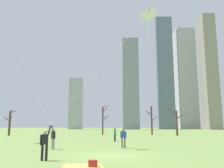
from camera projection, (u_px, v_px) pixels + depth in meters
ground_plane at (112, 156)px, 14.92m from camera, size 400.00×400.00×0.00m
kite_flyer_foreground_right_yellow at (3, 107)px, 18.19m from camera, size 3.97×4.17×16.01m
kite_flyer_foreground_left_white at (66, 118)px, 13.61m from camera, size 6.87×1.95×9.70m
kite_flyer_midfield_left_red at (36, 104)px, 21.24m from camera, size 11.28×8.88×15.96m
bystander_watching_nearby at (124, 137)px, 20.28m from camera, size 0.51×0.23×1.62m
bystander_strolling_midfield at (116, 134)px, 28.59m from camera, size 0.28×0.49×1.62m
distant_kite_drifting_left_pink at (108, 48)px, 49.86m from camera, size 2.31×3.50×20.65m
picnic_spot at (89, 164)px, 11.12m from camera, size 2.03×1.72×0.31m
bare_tree_center at (104, 119)px, 48.65m from camera, size 1.40×2.78×6.16m
bare_tree_far_right_edge at (11, 122)px, 46.00m from camera, size 1.90×2.16×4.81m
bare_tree_left_of_center at (152, 120)px, 50.90m from camera, size 2.59×2.08×5.89m
bare_tree_right_of_center at (178, 122)px, 45.32m from camera, size 3.51×1.07×5.06m
skyline_short_annex at (77, 104)px, 129.74m from camera, size 6.91×6.53×26.90m
skyline_mid_tower_left at (131, 83)px, 126.93m from camera, size 8.40×5.28×47.66m
skyline_tall_tower at (166, 72)px, 139.06m from camera, size 9.29×5.15×64.62m
skyline_wide_slab at (186, 78)px, 143.98m from camera, size 10.41×11.57×58.81m
skyline_slender_spire at (210, 71)px, 123.02m from camera, size 6.37×9.76×58.14m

